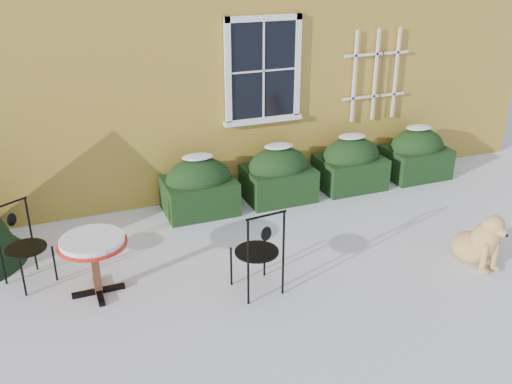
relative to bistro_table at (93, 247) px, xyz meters
name	(u,v)px	position (x,y,z in m)	size (l,w,h in m)	color
ground	(288,295)	(2.03, -0.86, -0.60)	(80.00, 80.00, 0.00)	white
hedge_row	(315,169)	(3.68, 1.69, -0.20)	(4.95, 0.80, 0.91)	black
bistro_table	(93,247)	(0.00, 0.00, 0.00)	(0.78, 0.78, 0.72)	black
patio_chair_near	(259,251)	(1.75, -0.65, -0.07)	(0.53, 0.52, 1.07)	black
patio_chair_far	(23,245)	(-0.74, 0.57, -0.11)	(0.60, 0.60, 0.99)	black
dog	(480,242)	(4.57, -1.10, -0.30)	(0.52, 0.86, 0.76)	#DBB262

